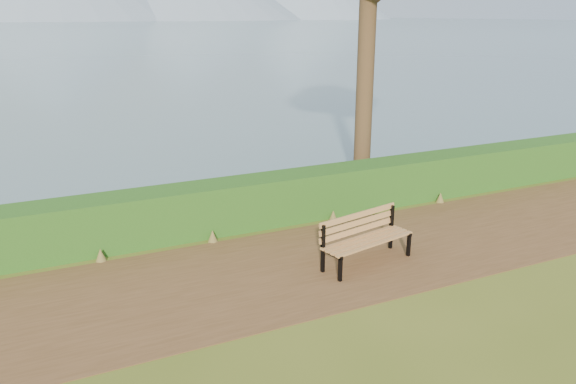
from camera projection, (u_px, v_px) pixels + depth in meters
ground at (311, 273)px, 9.65m from camera, size 140.00×140.00×0.00m
path at (303, 266)px, 9.91m from camera, size 40.00×3.40×0.01m
hedge at (254, 202)px, 11.74m from camera, size 32.00×0.85×1.00m
water at (22, 24)px, 233.55m from camera, size 700.00×510.00×0.00m
bench at (364, 235)px, 9.91m from camera, size 1.87×0.89×0.91m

